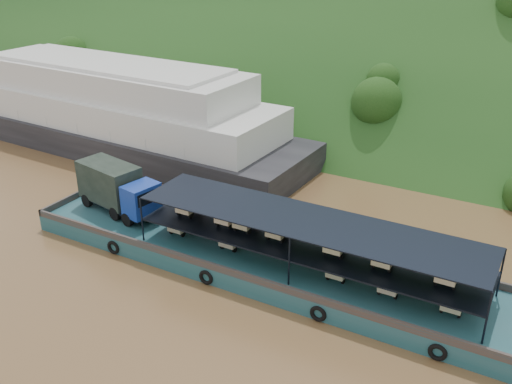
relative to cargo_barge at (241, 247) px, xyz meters
The scene contains 4 objects.
ground 2.24m from the cargo_barge, 72.50° to the left, with size 160.00×160.00×0.00m, color brown.
hillside 37.80m from the cargo_barge, 89.15° to the left, with size 140.00×28.00×28.00m, color #173A15.
cargo_barge is the anchor object (origin of this frame).
passenger_ferry 28.27m from the cargo_barge, 149.63° to the left, with size 45.37×12.82×9.11m.
Camera 1 is at (17.26, -31.38, 21.18)m, focal length 40.00 mm.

